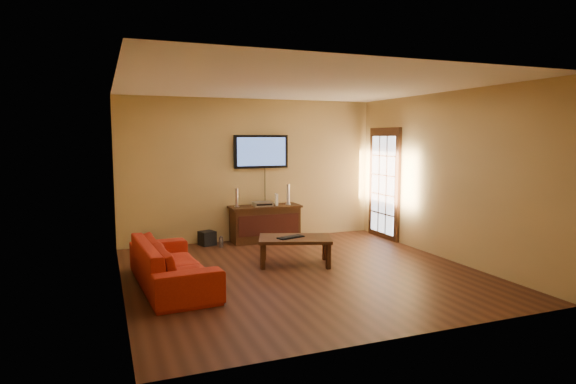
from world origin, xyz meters
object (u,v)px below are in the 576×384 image
game_console (276,199)px  speaker_right (288,195)px  speaker_left (237,198)px  keyboard (291,237)px  subwoofer (207,238)px  bottle (221,242)px  media_console (265,223)px  television (261,152)px  av_receiver (262,204)px  coffee_table (295,241)px  sofa (172,256)px

game_console → speaker_right: bearing=9.7°
speaker_left → keyboard: size_ratio=0.75×
subwoofer → bottle: (0.19, -0.28, -0.03)m
media_console → speaker_right: 0.70m
subwoofer → television: bearing=-9.7°
av_receiver → bottle: bearing=-165.7°
game_console → av_receiver: bearing=-165.7°
television → av_receiver: bearing=-103.7°
coffee_table → subwoofer: bearing=118.3°
coffee_table → av_receiver: av_receiver is taller
bottle → keyboard: bearing=-65.2°
television → coffee_table: (-0.11, -2.01, -1.32)m
media_console → speaker_left: (-0.54, 0.03, 0.50)m
media_console → television: television is taller
television → sofa: (-2.04, -2.42, -1.29)m
subwoofer → av_receiver: bearing=-22.8°
coffee_table → bottle: (-0.80, 1.56, -0.28)m
coffee_table → keyboard: size_ratio=2.76×
game_console → keyboard: 1.87m
av_receiver → bottle: (-0.85, -0.19, -0.63)m
coffee_table → game_console: size_ratio=5.76×
speaker_left → game_console: speaker_left is taller
television → sofa: 3.42m
game_console → keyboard: size_ratio=0.48×
media_console → keyboard: (-0.19, -1.80, 0.10)m
speaker_right → bottle: (-1.38, -0.21, -0.77)m
coffee_table → sofa: 1.98m
speaker_right → av_receiver: speaker_right is taller
coffee_table → game_console: (0.34, 1.77, 0.42)m
speaker_left → television: bearing=18.9°
av_receiver → keyboard: (-0.13, -1.77, -0.28)m
coffee_table → av_receiver: size_ratio=3.58×
coffee_table → keyboard: keyboard is taller
sofa → speaker_left: 2.72m
bottle → speaker_right: bearing=8.5°
av_receiver → game_console: (0.29, 0.02, 0.07)m
media_console → keyboard: 1.81m
television → speaker_left: (-0.54, -0.19, -0.86)m
television → coffee_table: 2.41m
coffee_table → speaker_left: 1.93m
bottle → coffee_table: bearing=-62.8°
av_receiver → subwoofer: 1.21m
television → bottle: (-0.91, -0.44, -1.60)m
speaker_left → speaker_right: size_ratio=0.88×
av_receiver → sofa: bearing=-131.0°
television → keyboard: television is taller
speaker_right → bottle: size_ratio=1.86×
speaker_right → subwoofer: (-1.57, 0.08, -0.74)m
speaker_right → keyboard: speaker_right is taller
media_console → keyboard: size_ratio=2.96×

